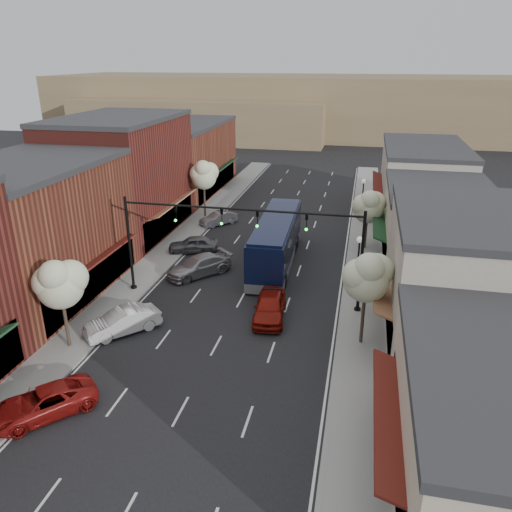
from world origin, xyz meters
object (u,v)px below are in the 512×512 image
Objects in this scene: tree_right_far at (369,206)px; tree_left_near at (60,282)px; parked_car_d at (193,244)px; signal_mast_right at (325,244)px; tree_left_far at (204,174)px; lamp_post_far at (363,193)px; parked_car_b at (122,322)px; lamp_post_near at (358,256)px; parked_car_a at (44,402)px; red_hatchback at (270,307)px; tree_right_near at (367,276)px; coach_bus at (276,241)px; parked_car_e at (219,218)px; parked_car_c at (199,266)px; signal_mast_left at (160,232)px.

tree_left_near is at bearing -129.69° from tree_right_far.
tree_right_far is 15.40m from parked_car_d.
tree_right_far is 1.27× the size of parked_car_d.
tree_left_far is (-13.87, 17.95, -0.02)m from signal_mast_right.
parked_car_d is at bearing -78.23° from tree_left_far.
tree_left_far is at bearing -172.70° from lamp_post_far.
signal_mast_right is at bearing -96.22° from lamp_post_far.
tree_right_far is 23.01m from parked_car_b.
lamp_post_near is 15.24m from parked_car_d.
tree_left_far is 10.79m from parked_car_d.
parked_car_b reaches higher than parked_car_a.
parked_car_d is at bearing 125.42° from red_hatchback.
tree_left_far is at bearing 127.04° from tree_right_near.
red_hatchback is at bearing -103.62° from lamp_post_far.
tree_right_far is 1.22× the size of lamp_post_near.
coach_bus is 11.65m from parked_car_e.
tree_right_near reaches higher than parked_car_c.
coach_bus is at bearing -145.36° from tree_right_far.
parked_car_a is at bearing -18.34° from parked_car_d.
coach_bus is (6.86, 7.04, -2.62)m from signal_mast_left.
parked_car_c is at bearing -149.59° from coach_bus.
parked_car_b is 0.88× the size of parked_car_c.
lamp_post_near is 0.96× the size of parked_car_b.
signal_mast_right is at bearing 91.27° from parked_car_a.
lamp_post_far is at bearing 112.06° from parked_car_d.
tree_left_near is 1.24× the size of parked_car_b.
signal_mast_left reaches higher than tree_left_far.
tree_left_far is at bearing 173.43° from parked_car_d.
parked_car_a is 0.92× the size of parked_car_c.
tree_left_near reaches higher than lamp_post_near.
signal_mast_left is at bearing 129.98° from parked_car_a.
tree_left_near is 24.30m from parked_car_e.
parked_car_e is (-14.00, 13.39, -2.36)m from lamp_post_near.
signal_mast_right is 1.85× the size of lamp_post_far.
tree_right_near is 0.47× the size of coach_bus.
signal_mast_right is 22.68m from tree_left_far.
parked_car_b is at bearing -121.49° from coach_bus.
signal_mast_left reaches higher than parked_car_d.
coach_bus is (-7.11, 11.09, -2.45)m from tree_right_near.
parked_car_d is (-0.00, 21.61, 0.06)m from parked_car_a.
tree_left_far is 1.27× the size of red_hatchback.
red_hatchback reaches higher than parked_car_e.
lamp_post_near is at bearing -93.31° from tree_right_far.
tree_left_far is (-2.63, 17.95, -0.02)m from signal_mast_left.
signal_mast_right is 12.27m from tree_right_far.
parked_car_e is (-14.55, 3.95, -3.34)m from tree_right_far.
tree_right_far is 25.99m from tree_left_near.
tree_right_near is 17.08m from tree_left_near.
tree_left_near reaches higher than coach_bus.
signal_mast_left is 1.38× the size of tree_right_near.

